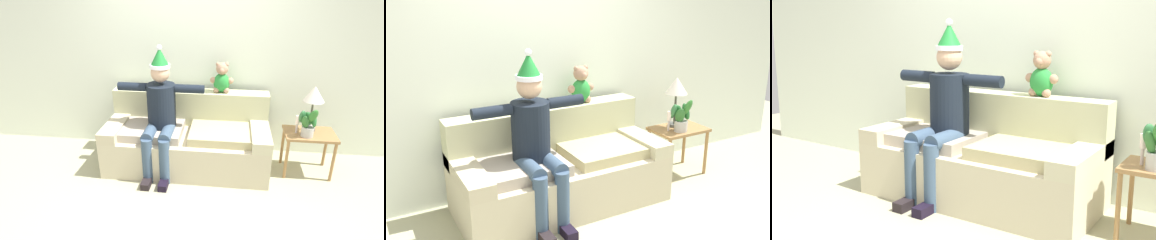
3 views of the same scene
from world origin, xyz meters
TOP-DOWN VIEW (x-y plane):
  - ground_plane at (0.00, 0.00)m, footprint 10.00×10.00m
  - back_wall at (0.00, 1.55)m, footprint 7.00×0.10m
  - couch at (0.00, 1.03)m, footprint 1.98×0.88m
  - person_seated at (-0.30, 0.86)m, footprint 1.02×0.77m
  - teddy_bear at (0.39, 1.30)m, footprint 0.29×0.17m
  - side_table at (1.46, 1.01)m, footprint 0.59×0.41m
  - table_lamp at (1.46, 1.09)m, footprint 0.24×0.24m
  - potted_plant at (1.40, 0.92)m, footprint 0.23×0.28m
  - candle_tall at (1.30, 0.99)m, footprint 0.04×0.04m

SIDE VIEW (x-z plane):
  - ground_plane at x=0.00m, z-range 0.00..0.00m
  - couch at x=0.00m, z-range -0.10..0.79m
  - side_table at x=1.46m, z-range 0.18..0.71m
  - candle_tall at x=1.30m, z-range 0.56..0.78m
  - potted_plant at x=1.40m, z-range 0.51..0.89m
  - person_seated at x=-0.30m, z-range 0.01..1.55m
  - table_lamp at x=1.46m, z-range 0.69..1.24m
  - teddy_bear at x=0.39m, z-range 0.88..1.26m
  - back_wall at x=0.00m, z-range 0.00..2.70m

